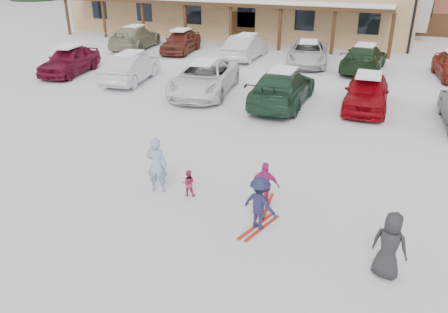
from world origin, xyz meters
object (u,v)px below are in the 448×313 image
at_px(adult_skier, 157,165).
at_px(parked_car_8, 181,41).
at_px(parked_car_9, 246,47).
at_px(toddler_red, 188,183).
at_px(parked_car_4, 367,92).
at_px(parked_car_10, 308,53).
at_px(child_navy, 260,204).
at_px(parked_car_11, 364,58).
at_px(child_magenta, 265,185).
at_px(parked_car_0, 69,60).
at_px(parked_car_1, 131,67).
at_px(parked_car_2, 204,78).
at_px(parked_car_7, 135,37).
at_px(bystander_dark, 390,246).
at_px(parked_car_3, 282,87).

xyz_separation_m(adult_skier, parked_car_8, (-8.22, 17.48, -0.05)).
bearing_deg(parked_car_9, adult_skier, 101.33).
relative_size(toddler_red, parked_car_4, 0.18).
distance_m(parked_car_9, parked_car_10, 3.96).
bearing_deg(child_navy, parked_car_11, -75.02).
height_order(child_magenta, parked_car_0, parked_car_0).
height_order(parked_car_1, parked_car_4, parked_car_1).
distance_m(adult_skier, parked_car_10, 17.03).
relative_size(parked_car_0, parked_car_11, 0.87).
bearing_deg(parked_car_4, parked_car_2, -178.30).
distance_m(parked_car_0, parked_car_10, 13.72).
height_order(parked_car_0, parked_car_4, parked_car_0).
bearing_deg(parked_car_2, parked_car_11, 40.09).
xyz_separation_m(parked_car_4, parked_car_9, (-8.06, 7.51, 0.01)).
bearing_deg(child_magenta, parked_car_10, -87.09).
distance_m(parked_car_1, parked_car_11, 12.92).
relative_size(parked_car_7, parked_car_8, 1.22).
height_order(bystander_dark, parked_car_4, parked_car_4).
xyz_separation_m(parked_car_3, parked_car_4, (3.47, 0.75, -0.03)).
distance_m(child_magenta, parked_car_11, 16.32).
distance_m(parked_car_3, parked_car_9, 9.45).
xyz_separation_m(parked_car_1, parked_car_4, (11.74, -0.07, -0.00)).
xyz_separation_m(parked_car_2, parked_car_11, (6.53, 7.43, -0.02)).
distance_m(parked_car_1, parked_car_3, 8.32).
relative_size(parked_car_0, parked_car_2, 0.82).
bearing_deg(parked_car_8, bystander_dark, -59.87).
bearing_deg(parked_car_0, parked_car_4, -9.69).
distance_m(parked_car_7, parked_car_9, 8.36).
xyz_separation_m(parked_car_4, parked_car_7, (-16.41, 7.77, 0.03)).
relative_size(toddler_red, child_navy, 0.56).
bearing_deg(bystander_dark, child_magenta, -11.96).
height_order(parked_car_7, parked_car_11, parked_car_7).
xyz_separation_m(child_navy, parked_car_0, (-14.38, 10.56, 0.07)).
bearing_deg(parked_car_2, child_magenta, -65.75).
xyz_separation_m(parked_car_1, parked_car_3, (8.28, -0.82, 0.02)).
bearing_deg(parked_car_3, parked_car_10, -86.49).
distance_m(adult_skier, parked_car_7, 21.05).
bearing_deg(child_navy, parked_car_8, -40.86).
relative_size(child_magenta, parked_car_3, 0.24).
relative_size(parked_car_0, parked_car_1, 0.98).
distance_m(parked_car_3, parked_car_4, 3.55).
relative_size(toddler_red, child_magenta, 0.61).
height_order(toddler_red, parked_car_3, parked_car_3).
height_order(parked_car_3, parked_car_9, parked_car_3).
relative_size(parked_car_1, parked_car_3, 0.85).
bearing_deg(parked_car_7, child_navy, 120.91).
height_order(parked_car_1, parked_car_7, parked_car_7).
xyz_separation_m(toddler_red, parked_car_10, (-0.40, 16.93, 0.31)).
relative_size(parked_car_1, parked_car_9, 0.99).
bearing_deg(parked_car_1, parked_car_10, -145.66).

